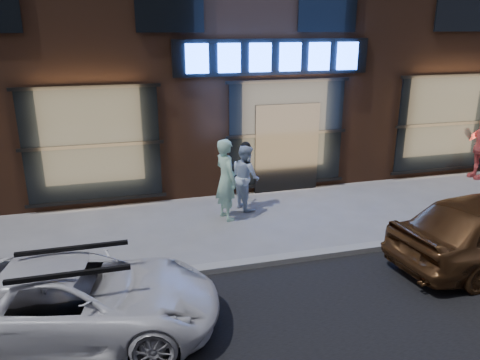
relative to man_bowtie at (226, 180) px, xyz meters
The scene contains 6 objects.
ground 3.31m from the man_bowtie, 49.33° to the right, with size 90.00×90.00×0.00m, color slate.
curb 3.30m from the man_bowtie, 49.33° to the right, with size 60.00×0.25×0.12m, color gray.
storefront_building 7.28m from the man_bowtie, 69.70° to the left, with size 30.20×8.28×10.30m.
man_bowtie is the anchor object (origin of this frame).
man_cap 0.84m from the man_bowtie, 40.48° to the left, with size 0.79×0.62×1.63m, color white.
white_suv 4.87m from the man_bowtie, 130.46° to the right, with size 1.92×4.16×1.16m, color white.
Camera 1 is at (-4.48, -7.59, 4.34)m, focal length 35.00 mm.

